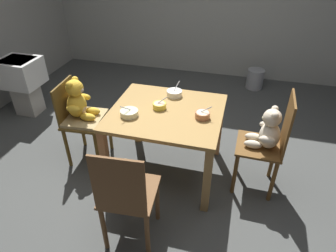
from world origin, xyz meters
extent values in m
cube|color=#444644|center=(0.00, 0.00, -0.02)|extent=(5.20, 5.20, 0.04)
cube|color=olive|center=(0.00, 0.00, 0.68)|extent=(0.99, 0.89, 0.03)
cube|color=#A3693E|center=(-0.45, -0.40, 0.33)|extent=(0.06, 0.06, 0.67)
cube|color=olive|center=(0.45, -0.40, 0.33)|extent=(0.06, 0.06, 0.67)
cube|color=olive|center=(-0.45, 0.40, 0.33)|extent=(0.06, 0.06, 0.67)
cube|color=#A36D41|center=(0.45, 0.40, 0.33)|extent=(0.06, 0.06, 0.67)
cube|color=brown|center=(-0.06, -0.78, 0.46)|extent=(0.42, 0.43, 0.02)
cube|color=brown|center=(-0.05, -0.97, 0.70)|extent=(0.36, 0.05, 0.46)
cylinder|color=brown|center=(0.08, -0.60, 0.22)|extent=(0.04, 0.04, 0.45)
cylinder|color=brown|center=(-0.24, -0.63, 0.22)|extent=(0.04, 0.04, 0.45)
cylinder|color=brown|center=(0.11, -0.94, 0.22)|extent=(0.04, 0.04, 0.45)
cylinder|color=brown|center=(-0.21, -0.97, 0.22)|extent=(0.04, 0.04, 0.45)
ellipsoid|color=#997848|center=(-0.06, -0.85, 0.57)|extent=(0.19, 0.17, 0.21)
ellipsoid|color=#C8B68A|center=(-0.06, -0.81, 0.56)|extent=(0.10, 0.06, 0.12)
sphere|color=#997848|center=(-0.06, -0.84, 0.73)|extent=(0.14, 0.14, 0.14)
ellipsoid|color=#C8B68A|center=(-0.06, -0.79, 0.72)|extent=(0.06, 0.05, 0.04)
sphere|color=#997848|center=(-0.01, -0.85, 0.78)|extent=(0.05, 0.05, 0.05)
sphere|color=#997848|center=(-0.11, -0.86, 0.78)|extent=(0.05, 0.05, 0.05)
ellipsoid|color=#997848|center=(0.04, -0.82, 0.60)|extent=(0.07, 0.12, 0.06)
ellipsoid|color=#997848|center=(-0.16, -0.84, 0.60)|extent=(0.07, 0.12, 0.06)
ellipsoid|color=#997848|center=(-0.02, -0.74, 0.50)|extent=(0.07, 0.14, 0.06)
ellipsoid|color=#997848|center=(-0.12, -0.75, 0.50)|extent=(0.07, 0.14, 0.06)
cube|color=brown|center=(-0.83, 0.00, 0.46)|extent=(0.41, 0.44, 0.02)
cube|color=brown|center=(-1.01, -0.01, 0.66)|extent=(0.05, 0.38, 0.38)
cylinder|color=brown|center=(-0.66, -0.16, 0.22)|extent=(0.04, 0.04, 0.45)
cylinder|color=brown|center=(-0.69, 0.19, 0.22)|extent=(0.04, 0.04, 0.45)
cylinder|color=brown|center=(-0.98, -0.19, 0.22)|extent=(0.04, 0.04, 0.45)
cylinder|color=brown|center=(-1.01, 0.17, 0.22)|extent=(0.04, 0.04, 0.45)
cube|color=tan|center=(-0.83, 0.00, 0.49)|extent=(0.37, 0.40, 0.03)
ellipsoid|color=gold|center=(-0.90, 0.00, 0.63)|extent=(0.19, 0.22, 0.24)
ellipsoid|color=#CDB091|center=(-0.84, 0.00, 0.61)|extent=(0.07, 0.12, 0.15)
sphere|color=gold|center=(-0.89, 0.00, 0.81)|extent=(0.16, 0.16, 0.16)
ellipsoid|color=#CDB091|center=(-0.83, 0.00, 0.80)|extent=(0.06, 0.07, 0.05)
sphere|color=gold|center=(-0.90, -0.06, 0.87)|extent=(0.06, 0.06, 0.06)
sphere|color=gold|center=(-0.90, 0.05, 0.87)|extent=(0.06, 0.06, 0.06)
ellipsoid|color=gold|center=(-0.87, -0.12, 0.66)|extent=(0.14, 0.08, 0.07)
ellipsoid|color=gold|center=(-0.88, 0.12, 0.66)|extent=(0.14, 0.08, 0.07)
ellipsoid|color=gold|center=(-0.77, -0.05, 0.54)|extent=(0.16, 0.08, 0.07)
ellipsoid|color=gold|center=(-0.78, 0.06, 0.54)|extent=(0.16, 0.08, 0.07)
cube|color=brown|center=(0.83, 0.02, 0.46)|extent=(0.39, 0.39, 0.02)
cube|color=brown|center=(1.02, 0.01, 0.72)|extent=(0.03, 0.35, 0.49)
cylinder|color=brown|center=(0.68, 0.18, 0.22)|extent=(0.04, 0.04, 0.45)
cylinder|color=brown|center=(0.67, -0.14, 0.22)|extent=(0.04, 0.04, 0.45)
cylinder|color=brown|center=(1.00, 0.18, 0.22)|extent=(0.04, 0.04, 0.45)
cylinder|color=brown|center=(0.99, -0.15, 0.22)|extent=(0.04, 0.04, 0.45)
ellipsoid|color=beige|center=(0.90, 0.02, 0.59)|extent=(0.18, 0.21, 0.23)
ellipsoid|color=beige|center=(0.85, 0.02, 0.57)|extent=(0.06, 0.11, 0.14)
sphere|color=beige|center=(0.89, 0.02, 0.76)|extent=(0.15, 0.15, 0.15)
ellipsoid|color=beige|center=(0.84, 0.02, 0.75)|extent=(0.05, 0.06, 0.05)
sphere|color=beige|center=(0.90, 0.07, 0.82)|extent=(0.06, 0.06, 0.06)
sphere|color=beige|center=(0.90, -0.04, 0.82)|extent=(0.06, 0.06, 0.06)
ellipsoid|color=beige|center=(0.88, 0.13, 0.62)|extent=(0.13, 0.07, 0.07)
ellipsoid|color=beige|center=(0.87, -0.10, 0.62)|extent=(0.13, 0.07, 0.07)
ellipsoid|color=beige|center=(0.78, 0.08, 0.50)|extent=(0.15, 0.07, 0.07)
ellipsoid|color=beige|center=(0.78, -0.04, 0.50)|extent=(0.15, 0.07, 0.07)
cylinder|color=white|center=(0.00, 0.29, 0.73)|extent=(0.15, 0.15, 0.06)
cylinder|color=white|center=(0.00, 0.29, 0.71)|extent=(0.08, 0.08, 0.01)
cylinder|color=#C5B696|center=(0.00, 0.29, 0.75)|extent=(0.12, 0.12, 0.01)
cylinder|color=#BCBCC1|center=(0.01, 0.32, 0.79)|extent=(0.04, 0.10, 0.07)
ellipsoid|color=#BCBCC1|center=(0.00, 0.28, 0.75)|extent=(0.03, 0.04, 0.01)
cylinder|color=beige|center=(-0.29, -0.16, 0.73)|extent=(0.16, 0.16, 0.05)
cylinder|color=beige|center=(-0.29, -0.16, 0.71)|extent=(0.09, 0.09, 0.01)
cylinder|color=beige|center=(-0.29, -0.16, 0.75)|extent=(0.13, 0.13, 0.01)
cylinder|color=#BCBCC1|center=(-0.31, -0.19, 0.79)|extent=(0.06, 0.10, 0.08)
ellipsoid|color=#BCBCC1|center=(-0.28, -0.15, 0.74)|extent=(0.03, 0.04, 0.01)
cylinder|color=#B9744E|center=(0.33, -0.03, 0.73)|extent=(0.13, 0.13, 0.06)
cylinder|color=#B9744E|center=(0.33, -0.03, 0.71)|extent=(0.07, 0.07, 0.01)
cylinder|color=beige|center=(0.33, -0.03, 0.75)|extent=(0.11, 0.11, 0.01)
cylinder|color=#BCBCC1|center=(0.36, -0.03, 0.79)|extent=(0.09, 0.01, 0.07)
ellipsoid|color=#BCBCC1|center=(0.32, -0.03, 0.75)|extent=(0.03, 0.02, 0.01)
cylinder|color=yellow|center=(-0.07, 0.03, 0.73)|extent=(0.12, 0.12, 0.05)
cylinder|color=yellow|center=(-0.07, 0.03, 0.71)|extent=(0.07, 0.07, 0.01)
cylinder|color=#D3AD8F|center=(-0.07, 0.03, 0.75)|extent=(0.10, 0.10, 0.01)
cylinder|color=#BCBCC1|center=(-0.05, 0.04, 0.78)|extent=(0.08, 0.04, 0.06)
ellipsoid|color=#BCBCC1|center=(-0.08, 0.02, 0.74)|extent=(0.04, 0.03, 0.01)
cube|color=#B7B2A8|center=(-2.05, 0.64, 0.20)|extent=(0.28, 0.25, 0.40)
cube|color=white|center=(-2.05, 0.64, 0.57)|extent=(0.47, 0.41, 0.33)
cube|color=#38383D|center=(-2.05, 0.64, 0.69)|extent=(0.37, 0.33, 0.08)
cylinder|color=#93969B|center=(0.81, 2.15, 0.15)|extent=(0.25, 0.25, 0.29)
camera|label=1|loc=(0.60, -2.18, 2.05)|focal=31.65mm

